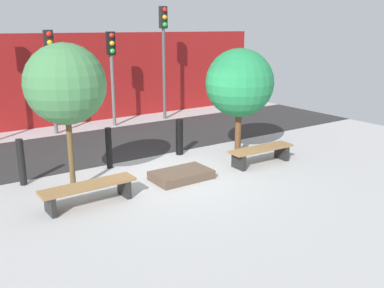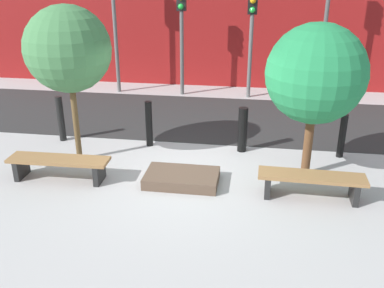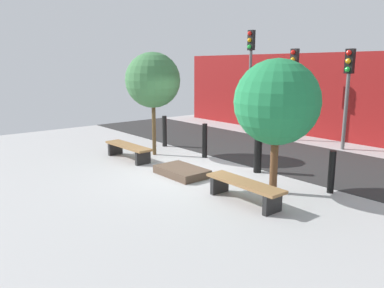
% 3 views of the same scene
% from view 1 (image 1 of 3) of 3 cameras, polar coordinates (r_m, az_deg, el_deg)
% --- Properties ---
extents(ground_plane, '(18.00, 18.00, 0.00)m').
position_cam_1_polar(ground_plane, '(10.30, -2.35, -4.20)').
color(ground_plane, '#A7A7A7').
extents(road_strip, '(18.00, 3.77, 0.01)m').
position_cam_1_polar(road_strip, '(13.31, -10.48, 0.14)').
color(road_strip, '#2B2B2B').
rests_on(road_strip, ground).
extents(building_facade, '(16.20, 0.50, 3.22)m').
position_cam_1_polar(building_facade, '(16.32, -16.00, 8.37)').
color(building_facade, maroon).
rests_on(building_facade, ground).
extents(bench_left, '(1.93, 0.51, 0.44)m').
position_cam_1_polar(bench_left, '(8.80, -13.61, -5.93)').
color(bench_left, black).
rests_on(bench_left, ground).
extents(bench_right, '(1.85, 0.50, 0.44)m').
position_cam_1_polar(bench_right, '(11.19, 9.20, -1.04)').
color(bench_right, black).
rests_on(bench_right, ground).
extents(planter_bed, '(1.37, 0.85, 0.20)m').
position_cam_1_polar(planter_bed, '(10.03, -1.42, -4.16)').
color(planter_bed, brown).
rests_on(planter_bed, ground).
extents(tree_behind_left_bench, '(1.68, 1.68, 3.16)m').
position_cam_1_polar(tree_behind_left_bench, '(9.18, -16.53, 7.61)').
color(tree_behind_left_bench, brown).
rests_on(tree_behind_left_bench, ground).
extents(tree_behind_right_bench, '(1.82, 1.82, 2.92)m').
position_cam_1_polar(tree_behind_right_bench, '(11.52, 6.35, 8.05)').
color(tree_behind_right_bench, brown).
rests_on(tree_behind_right_bench, ground).
extents(bollard_far_left, '(0.16, 0.16, 1.06)m').
position_cam_1_polar(bollard_far_left, '(10.27, -21.79, -2.28)').
color(bollard_far_left, black).
rests_on(bollard_far_left, ground).
extents(bollard_left, '(0.15, 0.15, 1.04)m').
position_cam_1_polar(bollard_left, '(10.88, -11.02, -0.54)').
color(bollard_left, black).
rests_on(bollard_left, ground).
extents(bollard_center, '(0.20, 0.20, 0.99)m').
position_cam_1_polar(bollard_center, '(11.83, -1.69, 0.93)').
color(bollard_center, black).
rests_on(bollard_center, ground).
extents(bollard_right, '(0.15, 0.15, 0.95)m').
position_cam_1_polar(bollard_right, '(13.05, 6.09, 2.14)').
color(bollard_right, black).
rests_on(bollard_right, ground).
extents(traffic_light_mid_west, '(0.28, 0.27, 3.35)m').
position_cam_1_polar(traffic_light_mid_west, '(14.58, -18.33, 10.23)').
color(traffic_light_mid_west, '#565656').
rests_on(traffic_light_mid_west, ground).
extents(traffic_light_mid_east, '(0.28, 0.27, 3.28)m').
position_cam_1_polar(traffic_light_mid_east, '(15.30, -10.65, 10.78)').
color(traffic_light_mid_east, '#5D5D5D').
rests_on(traffic_light_mid_east, ground).
extents(traffic_light_east, '(0.28, 0.27, 4.15)m').
position_cam_1_polar(traffic_light_east, '(16.23, -3.78, 13.25)').
color(traffic_light_east, '#4C4C4C').
rests_on(traffic_light_east, ground).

